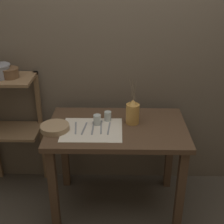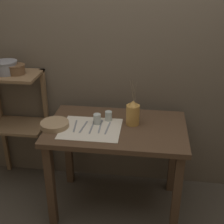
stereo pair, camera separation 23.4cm
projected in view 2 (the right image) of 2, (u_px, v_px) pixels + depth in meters
ground_plane at (116, 204)px, 2.72m from camera, size 12.00×12.00×0.00m
stone_wall_back at (123, 56)px, 2.60m from camera, size 7.00×0.06×2.40m
wooden_table at (116, 140)px, 2.44m from camera, size 1.07×0.66×0.77m
wooden_shelf_unit at (17, 108)px, 2.74m from camera, size 0.49×0.33×1.08m
linen_cloth at (91, 128)px, 2.35m from camera, size 0.45×0.37×0.00m
pitcher_with_flowers at (133, 113)px, 2.38m from camera, size 0.10×0.10×0.36m
wooden_bowl at (55, 125)px, 2.37m from camera, size 0.22×0.22×0.04m
glass_tumbler_near at (97, 119)px, 2.41m from camera, size 0.06×0.06×0.08m
glass_tumbler_far at (109, 116)px, 2.46m from camera, size 0.06×0.06×0.08m
fork_inner at (75, 126)px, 2.38m from camera, size 0.03×0.19×0.00m
knife_center at (83, 127)px, 2.37m from camera, size 0.03×0.19×0.00m
spoon_inner at (93, 124)px, 2.41m from camera, size 0.02×0.20×0.02m
spoon_outer at (101, 123)px, 2.42m from camera, size 0.03×0.20×0.02m
fork_outer at (108, 128)px, 2.35m from camera, size 0.02×0.19×0.00m
metal_pot_large at (6, 67)px, 2.54m from camera, size 0.19×0.19×0.11m
metal_pot_small at (16, 69)px, 2.54m from camera, size 0.15×0.15×0.08m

